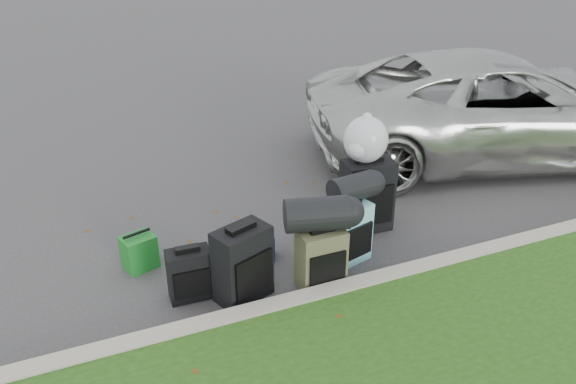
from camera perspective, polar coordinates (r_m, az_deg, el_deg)
name	(u,v)px	position (r m, az deg, el deg)	size (l,w,h in m)	color
ground	(304,244)	(6.06, 1.61, -5.27)	(120.00, 120.00, 0.00)	#383535
curb	(348,290)	(5.28, 6.14, -9.88)	(120.00, 0.18, 0.15)	#9E937F
suv	(497,106)	(8.51, 20.47, 8.17)	(2.44, 5.29, 1.47)	#B7B7B2
suitcase_small_black	(190,274)	(5.23, -9.96, -8.24)	(0.40, 0.22, 0.49)	black
suitcase_large_black_left	(242,264)	(5.11, -4.65, -7.31)	(0.50, 0.30, 0.72)	black
suitcase_olive	(321,259)	(5.29, 3.37, -6.76)	(0.43, 0.27, 0.60)	#414129
suitcase_teal	(348,233)	(5.66, 6.13, -4.19)	(0.44, 0.26, 0.63)	#5CA0AE
suitcase_large_black_right	(367,195)	(6.21, 8.00, -0.34)	(0.54, 0.33, 0.82)	black
tote_green	(139,252)	(5.79, -14.89, -5.92)	(0.31, 0.25, 0.35)	#197423
tote_navy	(262,245)	(5.77, -2.70, -5.44)	(0.27, 0.21, 0.29)	#151C4C
duffel_left	(317,214)	(5.08, 2.97, -2.26)	(0.32, 0.32, 0.59)	black
duffel_right	(354,188)	(5.56, 6.68, 0.42)	(0.27, 0.27, 0.48)	black
trash_bag	(366,140)	(5.96, 7.90, 5.30)	(0.48, 0.48, 0.48)	silver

